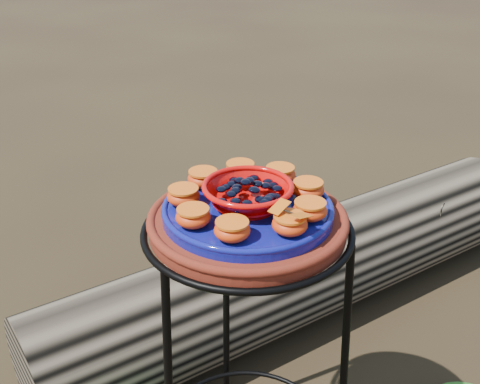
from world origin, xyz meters
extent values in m
cylinder|color=#461C0E|center=(0.00, 0.00, 0.71)|extent=(0.37, 0.37, 0.03)
cylinder|color=#120960|center=(0.00, 0.00, 0.74)|extent=(0.32, 0.32, 0.02)
ellipsoid|color=#C02800|center=(0.05, -0.11, 0.77)|extent=(0.06, 0.06, 0.03)
ellipsoid|color=#C02800|center=(0.10, -0.07, 0.77)|extent=(0.06, 0.06, 0.03)
ellipsoid|color=#C02800|center=(0.12, 0.01, 0.77)|extent=(0.06, 0.06, 0.03)
ellipsoid|color=#C02800|center=(0.09, 0.08, 0.77)|extent=(0.06, 0.06, 0.03)
ellipsoid|color=#C02800|center=(0.01, 0.12, 0.77)|extent=(0.06, 0.06, 0.03)
ellipsoid|color=#C02800|center=(-0.07, 0.10, 0.77)|extent=(0.06, 0.06, 0.03)
ellipsoid|color=#C02800|center=(-0.11, 0.03, 0.77)|extent=(0.06, 0.06, 0.03)
ellipsoid|color=#C02800|center=(-0.11, -0.05, 0.77)|extent=(0.06, 0.06, 0.03)
ellipsoid|color=#C02800|center=(-0.05, -0.11, 0.77)|extent=(0.06, 0.06, 0.03)
ellipsoid|color=#346824|center=(-0.03, 0.65, 0.09)|extent=(0.35, 0.35, 0.18)
camera|label=1|loc=(-0.24, -0.95, 1.28)|focal=45.00mm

